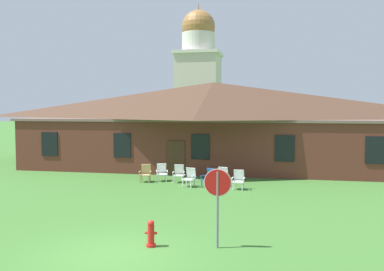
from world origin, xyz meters
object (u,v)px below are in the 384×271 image
stop_sign (218,192)px  lawn_chair_by_porch (146,173)px  lawn_chair_far_side (222,176)px  lawn_chair_under_eave (238,179)px  lawn_chair_left_end (179,173)px  lawn_chair_right_end (209,177)px  lawn_chair_near_door (162,172)px  lawn_chair_middle (190,177)px  fire_hydrant (151,234)px

stop_sign → lawn_chair_by_porch: 11.61m
lawn_chair_far_side → lawn_chair_under_eave: bearing=-41.2°
lawn_chair_left_end → lawn_chair_right_end: same height
lawn_chair_by_porch → lawn_chair_near_door: size_ratio=1.00×
lawn_chair_far_side → lawn_chair_right_end: bearing=-135.5°
lawn_chair_near_door → lawn_chair_far_side: bearing=-11.9°
lawn_chair_far_side → lawn_chair_middle: bearing=-159.8°
lawn_chair_middle → lawn_chair_far_side: bearing=20.2°
stop_sign → fire_hydrant: stop_sign is taller
lawn_chair_middle → lawn_chair_far_side: 1.71m
stop_sign → lawn_chair_right_end: (-1.72, 9.34, -1.15)m
lawn_chair_by_porch → lawn_chair_far_side: size_ratio=1.00×
stop_sign → lawn_chair_right_end: bearing=100.4°
lawn_chair_by_porch → stop_sign: bearing=-62.1°
lawn_chair_right_end → lawn_chair_under_eave: 1.53m
lawn_chair_left_end → lawn_chair_right_end: size_ratio=1.00×
lawn_chair_left_end → fire_hydrant: 10.80m
lawn_chair_left_end → lawn_chair_by_porch: bearing=-173.8°
lawn_chair_by_porch → fire_hydrant: bearing=-71.6°
lawn_chair_under_eave → lawn_chair_by_porch: bearing=167.9°
stop_sign → lawn_chair_under_eave: stop_sign is taller
lawn_chair_by_porch → lawn_chair_under_eave: (5.20, -1.12, 0.00)m
lawn_chair_left_end → fire_hydrant: lawn_chair_left_end is taller
lawn_chair_near_door → lawn_chair_far_side: 3.53m
lawn_chair_near_door → lawn_chair_middle: 2.27m
lawn_chair_by_porch → lawn_chair_under_eave: same height
lawn_chair_by_porch → lawn_chair_far_side: (4.26, -0.29, 0.00)m
lawn_chair_far_side → lawn_chair_left_end: bearing=168.5°
stop_sign → lawn_chair_by_porch: size_ratio=2.43×
stop_sign → lawn_chair_right_end: size_ratio=2.43×
lawn_chair_left_end → lawn_chair_middle: size_ratio=1.00×
lawn_chair_by_porch → lawn_chair_middle: (2.65, -0.89, 0.00)m
lawn_chair_middle → lawn_chair_left_end: bearing=127.2°
lawn_chair_middle → fire_hydrant: bearing=-85.1°
lawn_chair_near_door → lawn_chair_left_end: same height
lawn_chair_under_eave → fire_hydrant: size_ratio=1.21×
lawn_chair_right_end → fire_hydrant: lawn_chair_right_end is taller
lawn_chair_left_end → fire_hydrant: size_ratio=1.21×
lawn_chair_far_side → lawn_chair_under_eave: size_ratio=1.00×
lawn_chair_near_door → lawn_chair_under_eave: same height
lawn_chair_near_door → lawn_chair_under_eave: (4.39, -1.55, 0.00)m
lawn_chair_far_side → lawn_chair_under_eave: 1.24m
lawn_chair_by_porch → lawn_chair_far_side: same height
lawn_chair_by_porch → lawn_chair_right_end: 3.78m
lawn_chair_near_door → lawn_chair_middle: bearing=-35.5°
stop_sign → lawn_chair_left_end: 11.06m
stop_sign → fire_hydrant: (-1.93, -0.27, -1.27)m
lawn_chair_near_door → lawn_chair_left_end: (1.03, -0.24, 0.00)m
lawn_chair_middle → lawn_chair_right_end: 1.03m
lawn_chair_near_door → lawn_chair_right_end: (2.88, -1.29, 0.00)m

